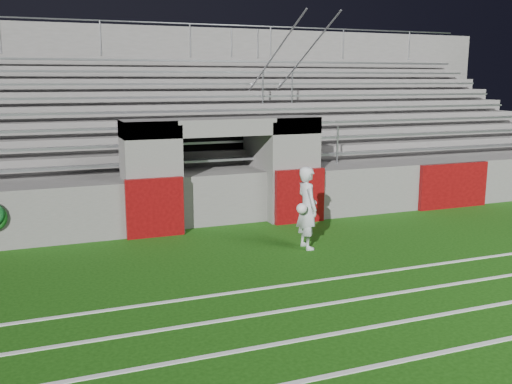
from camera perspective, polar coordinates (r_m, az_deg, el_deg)
name	(u,v)px	position (r m, az deg, el deg)	size (l,w,h in m)	color
ground	(280,266)	(10.99, 2.44, -7.41)	(90.00, 90.00, 0.00)	#16450B
stadium_structure	(179,145)	(18.11, -7.68, 4.69)	(26.00, 8.48, 5.42)	#625F5D
goalkeeper_with_ball	(307,208)	(11.95, 5.13, -1.58)	(0.56, 0.67, 1.74)	silver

